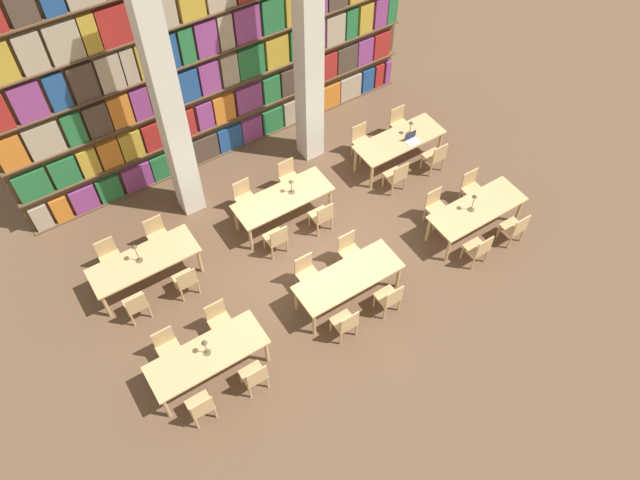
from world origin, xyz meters
The scene contains 40 objects.
ground_plane centered at (0.00, 0.00, 0.00)m, with size 40.00×40.00×0.00m, color brown.
bookshelf_bank centered at (0.01, 3.93, 2.71)m, with size 9.73×0.35×5.50m.
pillar_left centered at (-1.59, 2.76, 3.00)m, with size 0.48×0.48×6.00m.
pillar_center centered at (1.59, 2.76, 3.00)m, with size 0.48×0.48×6.00m.
reading_table_0 centered at (-3.10, -1.24, 0.67)m, with size 2.16×0.81×0.75m.
chair_0 centered at (-3.60, -1.93, 0.46)m, with size 0.42×0.40×0.86m.
chair_1 centered at (-3.60, -0.55, 0.46)m, with size 0.42×0.40×0.86m.
chair_2 centered at (-2.55, -1.93, 0.46)m, with size 0.42×0.40×0.86m.
chair_3 centered at (-2.55, -0.55, 0.46)m, with size 0.42×0.40×0.86m.
desk_lamp_0 centered at (-3.08, -1.21, 1.03)m, with size 0.14×0.14×0.42m.
reading_table_1 centered at (-0.05, -1.22, 0.67)m, with size 2.16×0.81×0.75m.
chair_4 centered at (-0.58, -1.91, 0.46)m, with size 0.42×0.40×0.86m.
chair_5 centered at (-0.58, -0.53, 0.46)m, with size 0.42×0.40×0.86m.
chair_6 centered at (0.45, -1.91, 0.46)m, with size 0.42×0.40×0.86m.
chair_7 centered at (0.45, -0.53, 0.46)m, with size 0.42×0.40×0.86m.
reading_table_2 centered at (3.22, -1.26, 0.67)m, with size 2.16×0.81×0.75m.
chair_8 centered at (2.70, -1.95, 0.46)m, with size 0.42×0.40×0.86m.
chair_9 centered at (2.70, -0.57, 0.46)m, with size 0.42×0.40×0.86m.
chair_10 centered at (3.73, -1.95, 0.46)m, with size 0.42×0.40×0.86m.
chair_11 centered at (3.73, -0.57, 0.46)m, with size 0.42×0.40×0.86m.
desk_lamp_1 centered at (3.06, -1.22, 1.06)m, with size 0.14×0.14×0.47m.
reading_table_3 centered at (-3.22, 1.30, 0.67)m, with size 2.16×0.81×0.75m.
chair_12 centered at (-3.73, 0.61, 0.46)m, with size 0.42×0.40×0.86m.
chair_13 centered at (-3.73, 1.99, 0.46)m, with size 0.42×0.40×0.86m.
chair_14 centered at (-2.68, 0.61, 0.46)m, with size 0.42×0.40×0.86m.
chair_15 centered at (-2.68, 1.99, 0.46)m, with size 0.42×0.40×0.86m.
desk_lamp_2 centered at (-3.29, 1.33, 1.09)m, with size 0.14×0.14×0.50m.
reading_table_4 centered at (-0.06, 1.23, 0.67)m, with size 2.16×0.81×0.75m.
chair_16 centered at (-0.64, 0.54, 0.46)m, with size 0.42×0.40×0.86m.
chair_17 centered at (-0.64, 1.92, 0.46)m, with size 0.42×0.40×0.86m.
chair_18 centered at (0.49, 0.54, 0.46)m, with size 0.42×0.40×0.86m.
chair_19 centered at (0.49, 1.92, 0.46)m, with size 0.42×0.40×0.86m.
desk_lamp_3 centered at (0.17, 1.25, 1.01)m, with size 0.14×0.14×0.39m.
reading_table_5 centered at (3.13, 1.31, 0.67)m, with size 2.16×0.81×0.75m.
chair_20 centered at (2.55, 0.62, 0.46)m, with size 0.42×0.40×0.86m.
chair_21 centered at (2.55, 2.00, 0.46)m, with size 0.42×0.40×0.86m.
chair_22 centered at (3.68, 0.62, 0.46)m, with size 0.42×0.40×0.86m.
chair_23 centered at (3.68, 2.00, 0.46)m, with size 0.42×0.40×0.86m.
desk_lamp_4 centered at (3.43, 1.32, 1.01)m, with size 0.14×0.14×0.39m.
laptop centered at (3.32, 1.10, 0.79)m, with size 0.32×0.22×0.21m.
Camera 1 is at (-4.25, -6.67, 10.64)m, focal length 35.00 mm.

